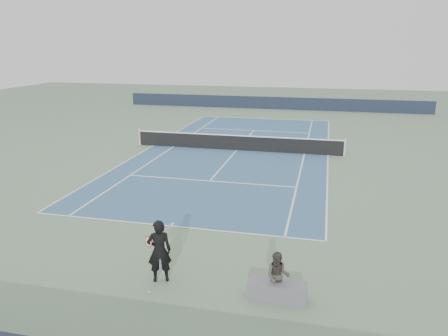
% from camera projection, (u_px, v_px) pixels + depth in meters
% --- Properties ---
extents(ground, '(80.00, 80.00, 0.00)m').
position_uv_depth(ground, '(237.00, 150.00, 26.86)').
color(ground, slate).
extents(court_surface, '(10.97, 23.77, 0.01)m').
position_uv_depth(court_surface, '(237.00, 150.00, 26.86)').
color(court_surface, '#365C81').
rests_on(court_surface, ground).
extents(tennis_net, '(12.90, 0.10, 1.07)m').
position_uv_depth(tennis_net, '(237.00, 142.00, 26.72)').
color(tennis_net, silver).
rests_on(tennis_net, ground).
extents(windscreen_far, '(30.00, 0.25, 1.20)m').
position_uv_depth(windscreen_far, '(273.00, 103.00, 43.43)').
color(windscreen_far, black).
rests_on(windscreen_far, ground).
extents(tennis_player, '(0.86, 0.72, 1.81)m').
position_uv_depth(tennis_player, '(159.00, 251.00, 11.92)').
color(tennis_player, black).
rests_on(tennis_player, ground).
extents(tennis_ball, '(0.07, 0.07, 0.07)m').
position_uv_depth(tennis_ball, '(150.00, 292.00, 11.55)').
color(tennis_ball, '#BEE52F').
rests_on(tennis_ball, ground).
extents(spectator_bench, '(1.52, 0.56, 1.31)m').
position_uv_depth(spectator_bench, '(278.00, 283.00, 11.14)').
color(spectator_bench, slate).
rests_on(spectator_bench, ground).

